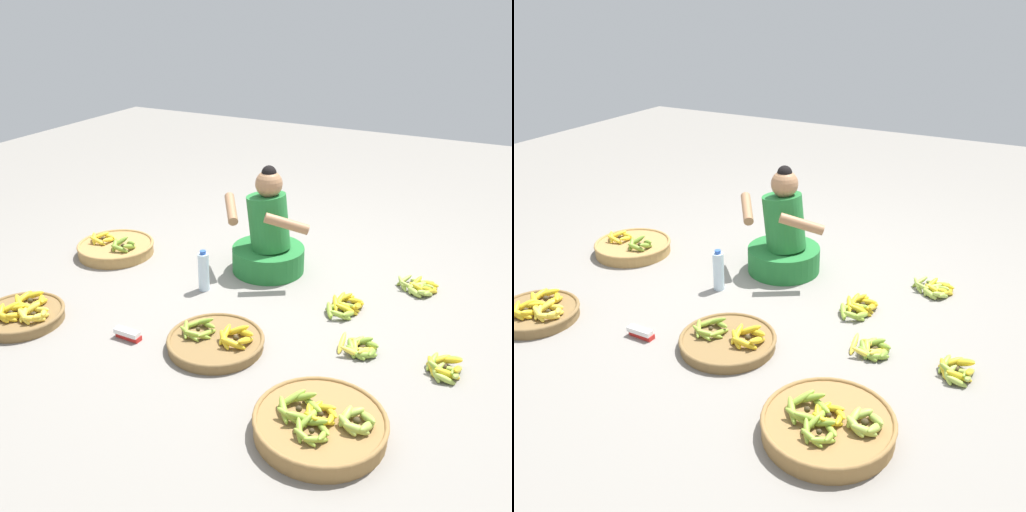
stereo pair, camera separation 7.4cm
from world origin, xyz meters
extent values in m
plane|color=gray|center=(0.00, 0.00, 0.00)|extent=(10.00, 10.00, 0.00)
cylinder|color=#237233|center=(-0.16, 0.30, 0.09)|extent=(0.52, 0.52, 0.18)
cylinder|color=#237233|center=(-0.16, 0.30, 0.37)|extent=(0.36, 0.32, 0.42)
sphere|color=#9E704C|center=(-0.16, 0.30, 0.65)|extent=(0.19, 0.19, 0.19)
sphere|color=black|center=(-0.16, 0.30, 0.73)|extent=(0.10, 0.10, 0.10)
cylinder|color=#9E704C|center=(-0.42, 0.23, 0.45)|extent=(0.23, 0.29, 0.16)
cylinder|color=#9E704C|center=(0.05, 0.15, 0.45)|extent=(0.31, 0.20, 0.16)
cylinder|color=brown|center=(0.02, -0.74, 0.03)|extent=(0.55, 0.55, 0.05)
torus|color=brown|center=(0.02, -0.74, 0.05)|extent=(0.56, 0.56, 0.02)
ellipsoid|color=gold|center=(0.20, -0.72, 0.09)|extent=(0.05, 0.15, 0.09)
ellipsoid|color=gold|center=(0.17, -0.66, 0.09)|extent=(0.15, 0.10, 0.09)
ellipsoid|color=gold|center=(0.11, -0.65, 0.09)|extent=(0.15, 0.09, 0.09)
ellipsoid|color=gold|center=(0.07, -0.72, 0.09)|extent=(0.05, 0.15, 0.09)
ellipsoid|color=gold|center=(0.09, -0.76, 0.09)|extent=(0.14, 0.13, 0.08)
ellipsoid|color=gold|center=(0.16, -0.78, 0.09)|extent=(0.16, 0.08, 0.08)
sphere|color=#382D19|center=(0.14, -0.72, 0.08)|extent=(0.03, 0.03, 0.03)
ellipsoid|color=#8CAD38|center=(-0.04, -0.74, 0.08)|extent=(0.06, 0.16, 0.06)
ellipsoid|color=#8CAD38|center=(-0.07, -0.67, 0.08)|extent=(0.15, 0.10, 0.08)
ellipsoid|color=#8CAD38|center=(-0.12, -0.66, 0.09)|extent=(0.16, 0.06, 0.09)
ellipsoid|color=#8CAD38|center=(-0.16, -0.69, 0.08)|extent=(0.12, 0.14, 0.06)
ellipsoid|color=#8CAD38|center=(-0.16, -0.77, 0.08)|extent=(0.11, 0.15, 0.06)
ellipsoid|color=#8CAD38|center=(-0.12, -0.80, 0.08)|extent=(0.16, 0.06, 0.07)
ellipsoid|color=#8CAD38|center=(-0.07, -0.79, 0.09)|extent=(0.15, 0.11, 0.08)
sphere|color=#382D19|center=(-0.10, -0.73, 0.08)|extent=(0.03, 0.03, 0.03)
cylinder|color=#A87F47|center=(-1.32, 0.02, 0.04)|extent=(0.57, 0.57, 0.08)
torus|color=#A87F47|center=(-1.32, 0.02, 0.08)|extent=(0.58, 0.58, 0.02)
ellipsoid|color=olive|center=(-1.15, -0.03, 0.11)|extent=(0.04, 0.14, 0.09)
ellipsoid|color=olive|center=(-1.19, 0.03, 0.11)|extent=(0.14, 0.10, 0.08)
ellipsoid|color=olive|center=(-1.27, 0.01, 0.12)|extent=(0.10, 0.14, 0.09)
ellipsoid|color=olive|center=(-1.27, -0.05, 0.11)|extent=(0.10, 0.14, 0.08)
ellipsoid|color=olive|center=(-1.20, -0.09, 0.11)|extent=(0.15, 0.07, 0.07)
sphere|color=#382D19|center=(-1.21, -0.03, 0.11)|extent=(0.03, 0.03, 0.03)
ellipsoid|color=yellow|center=(-1.39, 0.02, 0.11)|extent=(0.03, 0.14, 0.07)
ellipsoid|color=yellow|center=(-1.43, 0.08, 0.10)|extent=(0.15, 0.08, 0.05)
ellipsoid|color=yellow|center=(-1.50, 0.05, 0.11)|extent=(0.11, 0.14, 0.06)
ellipsoid|color=yellow|center=(-1.50, -0.02, 0.11)|extent=(0.12, 0.13, 0.08)
ellipsoid|color=yellow|center=(-1.44, -0.05, 0.11)|extent=(0.15, 0.04, 0.08)
sphere|color=#382D19|center=(-1.45, 0.02, 0.11)|extent=(0.03, 0.03, 0.03)
cylinder|color=brown|center=(-1.19, -1.04, 0.03)|extent=(0.51, 0.51, 0.06)
torus|color=brown|center=(-1.19, -1.04, 0.06)|extent=(0.52, 0.52, 0.02)
ellipsoid|color=yellow|center=(-1.01, -1.05, 0.09)|extent=(0.04, 0.14, 0.08)
ellipsoid|color=yellow|center=(-1.02, -1.01, 0.09)|extent=(0.12, 0.13, 0.07)
ellipsoid|color=yellow|center=(-1.07, -0.99, 0.09)|extent=(0.14, 0.04, 0.07)
ellipsoid|color=yellow|center=(-1.12, -1.02, 0.10)|extent=(0.10, 0.14, 0.09)
ellipsoid|color=yellow|center=(-1.12, -1.08, 0.09)|extent=(0.10, 0.14, 0.06)
ellipsoid|color=yellow|center=(-1.08, -1.11, 0.10)|extent=(0.14, 0.08, 0.09)
ellipsoid|color=yellow|center=(-1.02, -1.09, 0.09)|extent=(0.12, 0.13, 0.08)
sphere|color=#382D19|center=(-1.07, -1.05, 0.09)|extent=(0.03, 0.03, 0.03)
ellipsoid|color=gold|center=(-1.14, -0.93, 0.09)|extent=(0.06, 0.16, 0.07)
ellipsoid|color=gold|center=(-1.16, -0.89, 0.09)|extent=(0.14, 0.13, 0.07)
ellipsoid|color=gold|center=(-1.25, -0.89, 0.09)|extent=(0.15, 0.12, 0.08)
ellipsoid|color=gold|center=(-1.28, -0.94, 0.09)|extent=(0.05, 0.16, 0.07)
ellipsoid|color=gold|center=(-1.25, -1.00, 0.09)|extent=(0.15, 0.12, 0.08)
ellipsoid|color=gold|center=(-1.19, -1.01, 0.09)|extent=(0.16, 0.09, 0.07)
sphere|color=#382D19|center=(-1.21, -0.94, 0.09)|extent=(0.03, 0.03, 0.03)
ellipsoid|color=gold|center=(-1.14, -1.12, 0.10)|extent=(0.07, 0.14, 0.08)
ellipsoid|color=gold|center=(-1.17, -1.05, 0.09)|extent=(0.13, 0.10, 0.06)
ellipsoid|color=gold|center=(-1.23, -1.05, 0.09)|extent=(0.14, 0.09, 0.06)
ellipsoid|color=gold|center=(-1.25, -1.07, 0.09)|extent=(0.10, 0.13, 0.08)
ellipsoid|color=gold|center=(-1.25, -1.13, 0.10)|extent=(0.10, 0.13, 0.09)
ellipsoid|color=gold|center=(-1.21, -1.16, 0.09)|extent=(0.14, 0.06, 0.06)
ellipsoid|color=gold|center=(-1.18, -1.16, 0.09)|extent=(0.14, 0.09, 0.08)
sphere|color=#382D19|center=(-1.20, -1.10, 0.09)|extent=(0.03, 0.03, 0.03)
cylinder|color=olive|center=(0.81, -1.13, 0.04)|extent=(0.62, 0.62, 0.09)
torus|color=olive|center=(0.81, -1.13, 0.09)|extent=(0.63, 0.63, 0.02)
ellipsoid|color=#9EB747|center=(1.02, -1.12, 0.11)|extent=(0.07, 0.13, 0.07)
ellipsoid|color=#9EB747|center=(1.01, -1.06, 0.12)|extent=(0.12, 0.11, 0.07)
ellipsoid|color=#9EB747|center=(0.93, -1.06, 0.11)|extent=(0.12, 0.11, 0.07)
ellipsoid|color=#9EB747|center=(0.92, -1.10, 0.12)|extent=(0.05, 0.13, 0.07)
ellipsoid|color=#9EB747|center=(0.94, -1.15, 0.11)|extent=(0.13, 0.10, 0.07)
ellipsoid|color=#9EB747|center=(0.99, -1.16, 0.12)|extent=(0.13, 0.07, 0.07)
sphere|color=#382D19|center=(0.97, -1.10, 0.11)|extent=(0.03, 0.03, 0.03)
ellipsoid|color=gold|center=(0.86, -1.13, 0.11)|extent=(0.04, 0.12, 0.05)
ellipsoid|color=gold|center=(0.85, -1.09, 0.11)|extent=(0.11, 0.11, 0.06)
ellipsoid|color=gold|center=(0.81, -1.08, 0.11)|extent=(0.12, 0.04, 0.06)
ellipsoid|color=gold|center=(0.76, -1.11, 0.11)|extent=(0.08, 0.12, 0.06)
ellipsoid|color=gold|center=(0.76, -1.15, 0.11)|extent=(0.08, 0.12, 0.06)
ellipsoid|color=gold|center=(0.80, -1.18, 0.11)|extent=(0.12, 0.04, 0.07)
ellipsoid|color=gold|center=(0.84, -1.17, 0.11)|extent=(0.11, 0.10, 0.07)
sphere|color=#382D19|center=(0.81, -1.13, 0.11)|extent=(0.03, 0.03, 0.03)
ellipsoid|color=#8CAD38|center=(0.78, -1.15, 0.11)|extent=(0.05, 0.16, 0.06)
ellipsoid|color=#8CAD38|center=(0.75, -1.09, 0.11)|extent=(0.15, 0.12, 0.06)
ellipsoid|color=#8CAD38|center=(0.69, -1.08, 0.12)|extent=(0.16, 0.07, 0.10)
ellipsoid|color=#8CAD38|center=(0.65, -1.10, 0.12)|extent=(0.13, 0.15, 0.09)
ellipsoid|color=#8CAD38|center=(0.65, -1.19, 0.11)|extent=(0.12, 0.15, 0.07)
ellipsoid|color=#8CAD38|center=(0.70, -1.22, 0.12)|extent=(0.16, 0.04, 0.08)
ellipsoid|color=#8CAD38|center=(0.74, -1.20, 0.12)|extent=(0.15, 0.11, 0.10)
sphere|color=#382D19|center=(0.71, -1.14, 0.11)|extent=(0.03, 0.03, 0.03)
ellipsoid|color=#8CAD38|center=(0.87, -1.25, 0.11)|extent=(0.03, 0.12, 0.06)
ellipsoid|color=#8CAD38|center=(0.85, -1.21, 0.11)|extent=(0.11, 0.11, 0.05)
ellipsoid|color=#8CAD38|center=(0.81, -1.20, 0.11)|extent=(0.12, 0.04, 0.08)
ellipsoid|color=#8CAD38|center=(0.76, -1.23, 0.11)|extent=(0.08, 0.12, 0.08)
ellipsoid|color=#8CAD38|center=(0.77, -1.28, 0.12)|extent=(0.08, 0.12, 0.08)
ellipsoid|color=#8CAD38|center=(0.80, -1.31, 0.11)|extent=(0.13, 0.05, 0.07)
ellipsoid|color=#8CAD38|center=(0.85, -1.29, 0.11)|extent=(0.11, 0.11, 0.06)
sphere|color=#382D19|center=(0.81, -1.25, 0.11)|extent=(0.03, 0.03, 0.03)
ellipsoid|color=olive|center=(0.84, -0.41, 0.03)|extent=(0.04, 0.14, 0.06)
ellipsoid|color=olive|center=(0.81, -0.36, 0.03)|extent=(0.14, 0.11, 0.08)
ellipsoid|color=olive|center=(0.76, -0.36, 0.03)|extent=(0.14, 0.08, 0.09)
ellipsoid|color=olive|center=(0.72, -0.39, 0.03)|extent=(0.09, 0.14, 0.07)
ellipsoid|color=olive|center=(0.73, -0.45, 0.03)|extent=(0.11, 0.14, 0.09)
ellipsoid|color=olive|center=(0.76, -0.47, 0.03)|extent=(0.15, 0.08, 0.07)
ellipsoid|color=olive|center=(0.82, -0.46, 0.03)|extent=(0.13, 0.12, 0.06)
sphere|color=#382D19|center=(0.78, -0.41, 0.03)|extent=(0.03, 0.03, 0.03)
ellipsoid|color=yellow|center=(0.80, -0.43, 0.03)|extent=(0.07, 0.16, 0.08)
ellipsoid|color=yellow|center=(0.75, -0.34, 0.02)|extent=(0.17, 0.06, 0.06)
ellipsoid|color=yellow|center=(0.66, -0.42, 0.03)|extent=(0.05, 0.16, 0.09)
ellipsoid|color=yellow|center=(0.75, -0.48, 0.03)|extent=(0.16, 0.06, 0.08)
sphere|color=#382D19|center=(0.73, -0.41, 0.03)|extent=(0.03, 0.03, 0.03)
ellipsoid|color=yellow|center=(0.83, -0.39, 0.03)|extent=(0.03, 0.12, 0.06)
ellipsoid|color=yellow|center=(0.82, -0.36, 0.03)|extent=(0.10, 0.11, 0.07)
ellipsoid|color=yellow|center=(0.77, -0.34, 0.02)|extent=(0.12, 0.05, 0.05)
ellipsoid|color=yellow|center=(0.74, -0.37, 0.03)|extent=(0.08, 0.12, 0.08)
ellipsoid|color=yellow|center=(0.74, -0.41, 0.03)|extent=(0.07, 0.12, 0.07)
ellipsoid|color=yellow|center=(0.78, -0.44, 0.02)|extent=(0.11, 0.03, 0.05)
ellipsoid|color=yellow|center=(0.81, -0.44, 0.03)|extent=(0.11, 0.09, 0.08)
sphere|color=#382D19|center=(0.78, -0.39, 0.03)|extent=(0.03, 0.03, 0.03)
ellipsoid|color=#8CAD38|center=(1.29, -0.39, 0.03)|extent=(0.07, 0.16, 0.07)
ellipsoid|color=#8CAD38|center=(1.24, -0.31, 0.04)|extent=(0.15, 0.07, 0.10)
ellipsoid|color=#8CAD38|center=(1.16, -0.36, 0.03)|extent=(0.06, 0.16, 0.07)
ellipsoid|color=#8CAD38|center=(1.21, -0.44, 0.04)|extent=(0.15, 0.07, 0.10)
sphere|color=#382D19|center=(1.22, -0.37, 0.03)|extent=(0.03, 0.03, 0.03)
ellipsoid|color=#9EB747|center=(1.29, -0.44, 0.03)|extent=(0.03, 0.12, 0.08)
ellipsoid|color=#9EB747|center=(1.26, -0.39, 0.03)|extent=(0.12, 0.06, 0.06)
ellipsoid|color=#9EB747|center=(1.20, -0.41, 0.03)|extent=(0.08, 0.12, 0.06)
ellipsoid|color=#9EB747|center=(1.20, -0.46, 0.02)|extent=(0.09, 0.12, 0.06)
ellipsoid|color=#9EB747|center=(1.25, -0.49, 0.03)|extent=(0.12, 0.05, 0.07)
sphere|color=#382D19|center=(1.24, -0.44, 0.03)|extent=(0.03, 0.03, 0.03)
ellipsoid|color=gold|center=(1.29, -0.38, 0.04)|extent=(0.04, 0.15, 0.10)
ellipsoid|color=gold|center=(1.24, -0.32, 0.04)|extent=(0.15, 0.07, 0.09)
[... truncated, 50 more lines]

